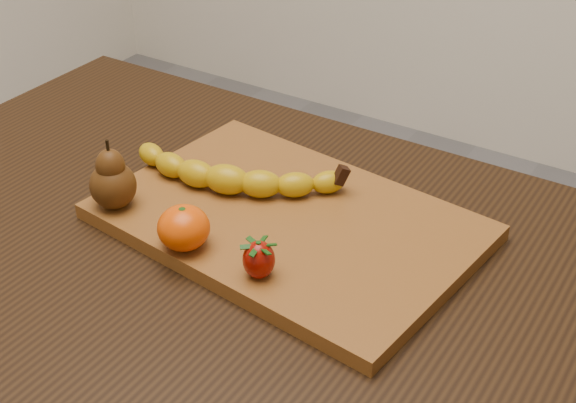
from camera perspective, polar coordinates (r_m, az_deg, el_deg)
The scene contains 6 objects.
table at distance 1.06m, azimuth -5.61°, elevation -6.50°, with size 1.00×0.70×0.76m.
cutting_board at distance 1.00m, azimuth 0.00°, elevation -1.45°, with size 0.45×0.30×0.02m, color brown.
banana at distance 1.03m, azimuth -4.38°, elevation 1.58°, with size 0.25×0.06×0.04m, color #C49E09, non-canonical shape.
pear at distance 1.01m, azimuth -12.44°, elevation 1.92°, with size 0.06×0.06×0.09m, color #4A290C, non-canonical shape.
mandarin at distance 0.93m, azimuth -7.43°, elevation -1.86°, with size 0.06×0.06×0.05m, color #F04B02.
strawberry at distance 0.88m, azimuth -2.09°, elevation -4.07°, with size 0.04×0.04×0.05m, color #8D0C03, non-canonical shape.
Camera 1 is at (0.52, -0.63, 1.33)m, focal length 50.00 mm.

